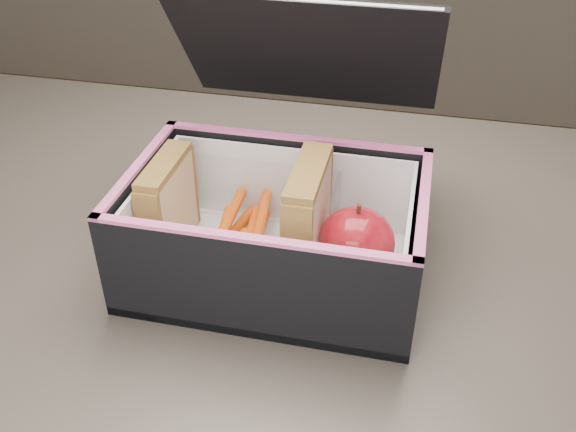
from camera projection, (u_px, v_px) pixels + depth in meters
name	position (u px, v px, depth m)	size (l,w,h in m)	color
kitchen_table	(288.00, 339.00, 0.69)	(1.20, 0.80, 0.75)	#51483D
lunch_bag	(277.00, 222.00, 0.61)	(0.28, 0.29, 0.25)	black
plastic_tub	(237.00, 227.00, 0.62)	(0.18, 0.13, 0.08)	white
sandwich_left	(169.00, 205.00, 0.63)	(0.02, 0.09, 0.10)	#CCB983
sandwich_right	(308.00, 219.00, 0.60)	(0.03, 0.10, 0.11)	#CCB983
carrot_sticks	(238.00, 238.00, 0.64)	(0.06, 0.15, 0.03)	#E5551C
paper_napkin	(360.00, 271.00, 0.62)	(0.08, 0.08, 0.01)	white
red_apple	(356.00, 242.00, 0.60)	(0.09, 0.09, 0.08)	maroon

